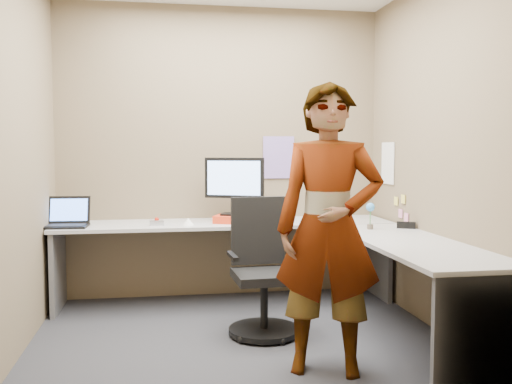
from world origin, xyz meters
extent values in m
plane|color=#26262B|center=(0.00, 0.00, 0.00)|extent=(3.00, 3.00, 0.00)
plane|color=brown|center=(0.00, 1.30, 1.35)|extent=(3.00, 0.00, 3.00)
plane|color=brown|center=(1.50, 0.00, 1.35)|extent=(0.00, 2.70, 2.70)
plane|color=brown|center=(-1.50, 0.00, 1.35)|extent=(0.00, 2.70, 2.70)
cube|color=#A5A5A5|center=(0.00, 0.98, 0.71)|extent=(2.96, 0.65, 0.03)
cube|color=#A5A5A5|center=(1.18, -0.32, 0.71)|extent=(0.65, 1.91, 0.03)
cube|color=#59595B|center=(-1.44, 0.98, 0.35)|extent=(0.04, 0.60, 0.70)
cube|color=#59595B|center=(1.44, 0.98, 0.35)|extent=(0.04, 0.60, 0.70)
cube|color=#59595B|center=(1.18, -1.24, 0.35)|extent=(0.60, 0.04, 0.70)
cube|color=red|center=(0.08, 0.91, 0.76)|extent=(0.40, 0.36, 0.07)
cube|color=black|center=(0.08, 0.91, 0.81)|extent=(0.27, 0.23, 0.02)
cube|color=black|center=(0.08, 0.93, 0.88)|extent=(0.07, 0.06, 0.13)
cube|color=black|center=(0.08, 0.93, 1.13)|extent=(0.51, 0.25, 0.36)
cube|color=#8EB4F5|center=(0.07, 0.91, 1.13)|extent=(0.44, 0.20, 0.30)
cube|color=black|center=(-1.34, 0.84, 0.74)|extent=(0.36, 0.27, 0.02)
cube|color=black|center=(-1.33, 0.97, 0.86)|extent=(0.35, 0.09, 0.23)
cube|color=#5087FF|center=(-1.33, 0.97, 0.86)|extent=(0.31, 0.07, 0.18)
cube|color=#B7B7BC|center=(-0.60, 0.84, 0.75)|extent=(0.12, 0.08, 0.04)
sphere|color=#B81B0C|center=(-0.60, 0.83, 0.78)|extent=(0.04, 0.04, 0.04)
cone|color=white|center=(-0.33, 0.82, 0.76)|extent=(0.10, 0.10, 0.06)
cube|color=black|center=(1.42, 0.32, 0.76)|extent=(0.15, 0.10, 0.05)
cylinder|color=brown|center=(1.11, 0.32, 0.75)|extent=(0.05, 0.05, 0.04)
cylinder|color=#338C3F|center=(1.11, 0.32, 0.84)|extent=(0.01, 0.01, 0.14)
sphere|color=#4298EA|center=(1.11, 0.32, 0.91)|extent=(0.07, 0.07, 0.07)
cube|color=#846BB7|center=(0.55, 1.29, 1.30)|extent=(0.30, 0.01, 0.40)
cube|color=white|center=(1.49, 0.90, 1.25)|extent=(0.01, 0.28, 0.38)
cube|color=#F2E059|center=(1.49, 0.55, 0.95)|extent=(0.01, 0.07, 0.07)
cube|color=pink|center=(1.49, 0.60, 0.82)|extent=(0.01, 0.07, 0.07)
cube|color=pink|center=(1.49, 0.48, 0.80)|extent=(0.01, 0.07, 0.07)
cube|color=#F2E059|center=(1.49, 0.70, 0.92)|extent=(0.01, 0.07, 0.07)
cylinder|color=black|center=(0.18, 0.02, 0.04)|extent=(0.53, 0.53, 0.04)
cylinder|color=black|center=(0.18, 0.02, 0.25)|extent=(0.06, 0.06, 0.38)
cube|color=black|center=(0.18, 0.02, 0.44)|extent=(0.46, 0.46, 0.07)
cube|color=black|center=(0.17, 0.23, 0.76)|extent=(0.42, 0.07, 0.52)
cube|color=black|center=(-0.05, 0.01, 0.60)|extent=(0.05, 0.28, 0.03)
cube|color=black|center=(0.42, 0.04, 0.60)|extent=(0.05, 0.28, 0.03)
imported|color=#999399|center=(0.45, -0.71, 0.89)|extent=(0.75, 0.61, 1.78)
camera|label=1|loc=(-0.56, -4.04, 1.38)|focal=40.00mm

